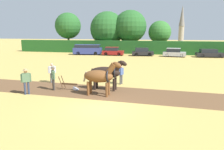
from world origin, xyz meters
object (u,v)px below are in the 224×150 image
Objects in this scene: farmer_at_plow at (53,76)px; parked_car_center at (174,53)px; church_spire at (182,23)px; plow at (71,86)px; tree_left at (107,29)px; tree_center at (160,32)px; farmer_beside_team at (121,73)px; parked_car_left at (113,51)px; farmer_onlooker_right at (52,71)px; farmer_onlooker_left at (26,79)px; tree_center_left at (130,26)px; draft_horse_lead_left at (100,76)px; parked_car_center_left at (142,52)px; parked_car_center_right at (209,53)px; draft_horse_lead_right at (107,73)px; parked_van at (88,49)px; tree_far_left at (68,26)px.

farmer_at_plow is 0.44× the size of parked_car_center.
church_spire is 9.35× the size of plow.
plow is (5.86, -32.94, -4.69)m from tree_left.
church_spire reaches higher than tree_center.
church_spire reaches higher than parked_car_center.
tree_center is at bearing 0.13° from tree_left.
farmer_beside_team is 23.30m from parked_car_left.
farmer_onlooker_right is (-1.30, 2.20, -0.07)m from farmer_at_plow.
farmer_at_plow is at bearing 102.88° from farmer_onlooker_left.
tree_center is (11.34, 0.03, -0.71)m from tree_left.
parked_car_left is (-2.05, -7.55, -4.74)m from tree_center_left.
farmer_at_plow is (-1.24, -0.31, 0.73)m from plow.
farmer_beside_team is at bearing 80.01° from draft_horse_lead_left.
parked_car_left is at bearing -107.31° from church_spire.
parked_car_center is at bearing -94.88° from church_spire.
farmer_beside_team is 22.92m from parked_car_center_left.
parked_car_center_left is 11.47m from parked_car_center_right.
draft_horse_lead_right is 1.63× the size of farmer_onlooker_left.
parked_car_center_left is at bearing 42.44° from farmer_at_plow.
church_spire is 8.05× the size of farmer_onlooker_left.
parked_car_center_right is (20.02, -7.03, -4.32)m from tree_left.
farmer_onlooker_right reaches higher than parked_car_center_right.
tree_center is at bearing 1.85° from tree_center_left.
tree_center reaches higher than plow.
tree_left is 11.37m from tree_center.
draft_horse_lead_right is (0.04, 1.53, -0.02)m from draft_horse_lead_left.
parked_van reaches higher than farmer_at_plow.
tree_center is at bearing 2.90° from tree_far_left.
farmer_onlooker_right is 29.25m from parked_car_center_right.
parked_van is at bearing 137.99° from farmer_beside_team.
farmer_beside_team is at bearing -82.38° from tree_center_left.
draft_horse_lead_right is 5.27m from farmer_onlooker_right.
parked_car_center_right is (14.16, 25.91, 0.37)m from plow.
church_spire is at bearing 124.20° from farmer_onlooker_right.
parked_car_center_left is (3.43, -7.14, -4.78)m from tree_center_left.
parked_van is (-10.37, 24.55, -0.30)m from draft_horse_lead_right.
plow is 4.30m from farmer_beside_team.
tree_center is 4.30× the size of plow.
parked_car_left reaches higher than parked_car_center_right.
tree_center_left is 2.18× the size of parked_car_center_left.
draft_horse_lead_left is (-9.96, -75.12, -6.25)m from church_spire.
tree_left is 2.19× the size of parked_car_center.
parked_car_center_left is (5.17, 27.43, -0.36)m from farmer_onlooker_left.
tree_far_left is at bearing 158.08° from farmer_onlooker_right.
tree_left is at bearing 157.30° from parked_car_center.
draft_horse_lead_right reaches higher than farmer_onlooker_right.
parked_van reaches higher than plow.
draft_horse_lead_left is 1.65× the size of farmer_onlooker_right.
farmer_beside_team reaches higher than parked_car_center_left.
farmer_beside_team is 0.34× the size of parked_car_center_right.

